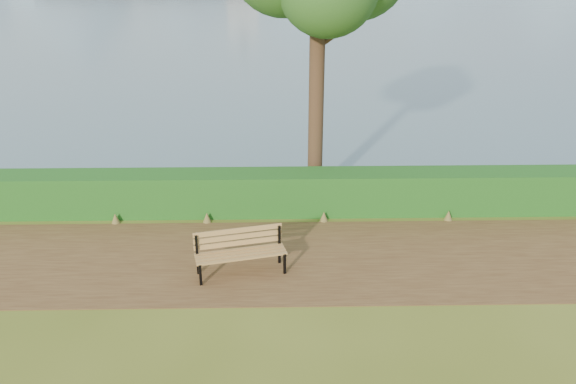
{
  "coord_description": "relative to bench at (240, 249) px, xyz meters",
  "views": [
    {
      "loc": [
        0.53,
        -9.66,
        5.68
      ],
      "look_at": [
        0.75,
        1.2,
        1.1
      ],
      "focal_mm": 35.0,
      "sensor_mm": 36.0,
      "label": 1
    }
  ],
  "objects": [
    {
      "name": "ground",
      "position": [
        0.2,
        0.16,
        -0.5
      ],
      "size": [
        140.0,
        140.0,
        0.0
      ],
      "primitive_type": "plane",
      "color": "#505B1A",
      "rests_on": "ground"
    },
    {
      "name": "hedge",
      "position": [
        0.2,
        2.76,
        0.0
      ],
      "size": [
        32.0,
        0.85,
        1.0
      ],
      "primitive_type": "cube",
      "color": "#164914",
      "rests_on": "ground"
    },
    {
      "name": "bench",
      "position": [
        0.0,
        0.0,
        0.0
      ],
      "size": [
        1.8,
        0.9,
        0.87
      ],
      "rotation": [
        0.0,
        0.0,
        0.24
      ],
      "color": "black",
      "rests_on": "ground"
    },
    {
      "name": "path",
      "position": [
        0.2,
        0.46,
        -0.49
      ],
      "size": [
        40.0,
        3.4,
        0.01
      ],
      "primitive_type": "cube",
      "color": "#52331C",
      "rests_on": "ground"
    }
  ]
}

